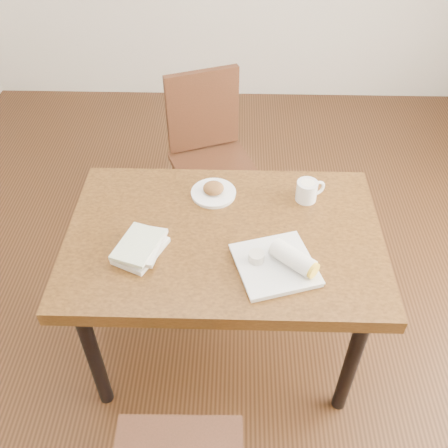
{
  "coord_description": "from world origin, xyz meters",
  "views": [
    {
      "loc": [
        0.04,
        -1.41,
        2.12
      ],
      "look_at": [
        0.0,
        0.0,
        0.8
      ],
      "focal_mm": 40.0,
      "sensor_mm": 36.0,
      "label": 1
    }
  ],
  "objects_px": {
    "chair_far": "(210,149)",
    "coffee_mug": "(308,190)",
    "plate_burrito": "(281,263)",
    "book_stack": "(141,247)",
    "table": "(224,248)",
    "plate_scone": "(213,191)"
  },
  "relations": [
    {
      "from": "chair_far",
      "to": "coffee_mug",
      "type": "xyz_separation_m",
      "value": [
        0.45,
        -0.65,
        0.25
      ]
    },
    {
      "from": "plate_burrito",
      "to": "book_stack",
      "type": "distance_m",
      "value": 0.52
    },
    {
      "from": "plate_scone",
      "to": "coffee_mug",
      "type": "height_order",
      "value": "coffee_mug"
    },
    {
      "from": "coffee_mug",
      "to": "book_stack",
      "type": "distance_m",
      "value": 0.73
    },
    {
      "from": "coffee_mug",
      "to": "plate_burrito",
      "type": "distance_m",
      "value": 0.42
    },
    {
      "from": "plate_burrito",
      "to": "chair_far",
      "type": "bearing_deg",
      "value": 106.71
    },
    {
      "from": "chair_far",
      "to": "book_stack",
      "type": "xyz_separation_m",
      "value": [
        -0.21,
        -0.98,
        0.23
      ]
    },
    {
      "from": "plate_scone",
      "to": "book_stack",
      "type": "xyz_separation_m",
      "value": [
        -0.26,
        -0.35,
        0.01
      ]
    },
    {
      "from": "chair_far",
      "to": "book_stack",
      "type": "distance_m",
      "value": 1.03
    },
    {
      "from": "plate_scone",
      "to": "table",
      "type": "bearing_deg",
      "value": -77.68
    },
    {
      "from": "book_stack",
      "to": "plate_scone",
      "type": "bearing_deg",
      "value": 53.31
    },
    {
      "from": "plate_scone",
      "to": "book_stack",
      "type": "bearing_deg",
      "value": -126.69
    },
    {
      "from": "chair_far",
      "to": "plate_scone",
      "type": "bearing_deg",
      "value": -85.36
    },
    {
      "from": "coffee_mug",
      "to": "book_stack",
      "type": "height_order",
      "value": "coffee_mug"
    },
    {
      "from": "plate_scone",
      "to": "book_stack",
      "type": "height_order",
      "value": "plate_scone"
    },
    {
      "from": "plate_scone",
      "to": "plate_burrito",
      "type": "xyz_separation_m",
      "value": [
        0.26,
        -0.41,
        0.01
      ]
    },
    {
      "from": "chair_far",
      "to": "coffee_mug",
      "type": "height_order",
      "value": "chair_far"
    },
    {
      "from": "chair_far",
      "to": "plate_burrito",
      "type": "height_order",
      "value": "chair_far"
    },
    {
      "from": "chair_far",
      "to": "coffee_mug",
      "type": "bearing_deg",
      "value": -55.49
    },
    {
      "from": "chair_far",
      "to": "book_stack",
      "type": "relative_size",
      "value": 3.96
    },
    {
      "from": "table",
      "to": "chair_far",
      "type": "relative_size",
      "value": 1.3
    },
    {
      "from": "chair_far",
      "to": "coffee_mug",
      "type": "distance_m",
      "value": 0.83
    }
  ]
}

